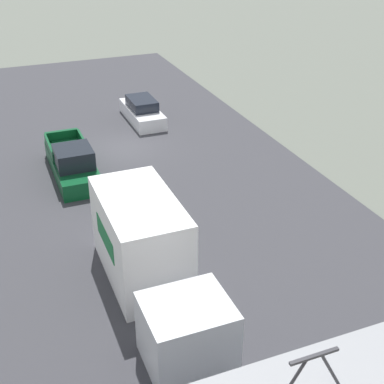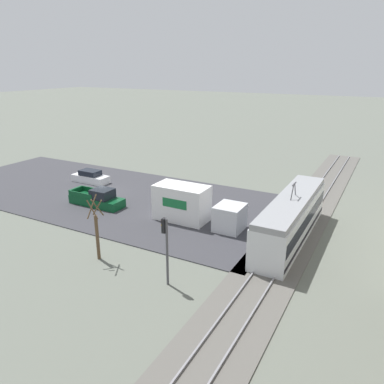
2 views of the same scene
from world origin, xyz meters
TOP-DOWN VIEW (x-y plane):
  - ground_plane at (0.00, 0.00)m, footprint 320.00×320.00m
  - road_surface at (0.00, 0.00)m, footprint 17.42×39.86m
  - box_truck at (2.34, 12.58)m, footprint 2.57×8.20m
  - pickup_truck at (3.18, 2.26)m, footprint 1.93×5.77m
  - sedan_car_0 at (-2.39, -3.86)m, footprint 1.76×4.63m

SIDE VIEW (x-z plane):
  - ground_plane at x=0.00m, z-range 0.00..0.00m
  - road_surface at x=0.00m, z-range 0.00..0.08m
  - sedan_car_0 at x=-2.39m, z-range -0.05..1.42m
  - pickup_truck at x=3.18m, z-range -0.14..1.64m
  - box_truck at x=2.34m, z-range -0.04..3.16m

